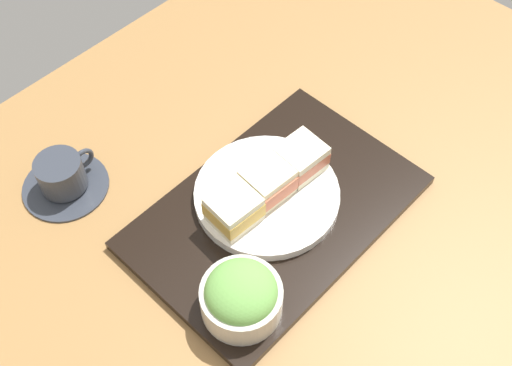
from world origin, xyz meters
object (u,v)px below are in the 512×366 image
sandwich_far (299,157)px  coffee_cup (63,177)px  salad_bowl (241,296)px  sandwich_near (234,209)px  sandwich_middle (267,182)px  sandwich_plate (267,195)px

sandwich_far → coffee_cup: (-27.07, 26.00, -3.04)cm
sandwich_far → salad_bowl: salad_bowl is taller
sandwich_near → sandwich_far: bearing=-1.5°
sandwich_middle → salad_bowl: 19.12cm
sandwich_middle → sandwich_far: (7.04, -0.19, -0.13)cm
sandwich_middle → sandwich_plate: bearing=126.9°
sandwich_middle → sandwich_near: bearing=178.5°
sandwich_far → coffee_cup: bearing=136.2°
sandwich_far → sandwich_near: bearing=178.5°
sandwich_plate → sandwich_near: (-7.04, 0.19, 3.40)cm
sandwich_near → salad_bowl: bearing=-131.1°
coffee_cup → sandwich_near: bearing=-63.1°
sandwich_far → salad_bowl: (-23.17, -10.06, -0.48)cm
salad_bowl → sandwich_middle: bearing=32.4°
sandwich_middle → salad_bowl: bearing=-147.6°
salad_bowl → sandwich_far: bearing=23.5°
sandwich_near → sandwich_middle: size_ratio=1.01×
salad_bowl → sandwich_plate: bearing=32.4°
sandwich_far → salad_bowl: 25.26cm
sandwich_plate → sandwich_middle: size_ratio=3.12×
salad_bowl → coffee_cup: size_ratio=0.82×
sandwich_middle → sandwich_far: 7.04cm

